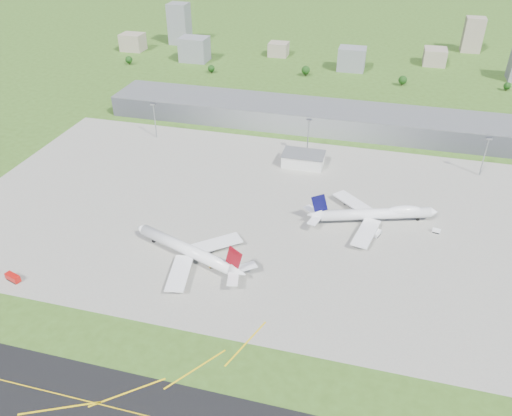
% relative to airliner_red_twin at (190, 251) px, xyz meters
% --- Properties ---
extents(ground, '(1400.00, 1400.00, 0.00)m').
position_rel_airliner_red_twin_xyz_m(ground, '(25.67, 160.65, -5.02)').
color(ground, '#38581B').
rests_on(ground, ground).
extents(apron, '(360.00, 190.00, 0.08)m').
position_rel_airliner_red_twin_xyz_m(apron, '(35.67, 50.65, -4.98)').
color(apron, gray).
rests_on(apron, ground).
extents(terminal, '(300.00, 42.00, 15.00)m').
position_rel_airliner_red_twin_xyz_m(terminal, '(25.67, 175.65, 2.48)').
color(terminal, gray).
rests_on(terminal, ground).
extents(ops_building, '(26.00, 16.00, 8.00)m').
position_rel_airliner_red_twin_xyz_m(ops_building, '(35.67, 110.65, -1.02)').
color(ops_building, silver).
rests_on(ops_building, ground).
extents(mast_west, '(3.50, 2.00, 25.90)m').
position_rel_airliner_red_twin_xyz_m(mast_west, '(-74.33, 125.65, 12.69)').
color(mast_west, gray).
rests_on(mast_west, ground).
extents(mast_center, '(3.50, 2.00, 25.90)m').
position_rel_airliner_red_twin_xyz_m(mast_center, '(35.67, 125.65, 12.69)').
color(mast_center, gray).
rests_on(mast_center, ground).
extents(mast_east, '(3.50, 2.00, 25.90)m').
position_rel_airliner_red_twin_xyz_m(mast_east, '(145.67, 125.65, 12.69)').
color(mast_east, gray).
rests_on(mast_east, ground).
extents(airliner_red_twin, '(66.34, 50.35, 18.83)m').
position_rel_airliner_red_twin_xyz_m(airliner_red_twin, '(0.00, 0.00, 0.00)').
color(airliner_red_twin, white).
rests_on(airliner_red_twin, ground).
extents(airliner_blue_quad, '(69.80, 53.49, 18.72)m').
position_rel_airliner_red_twin_xyz_m(airliner_blue_quad, '(84.94, 55.72, 0.19)').
color(airliner_blue_quad, white).
rests_on(airliner_blue_quad, ground).
extents(fire_truck, '(8.26, 5.03, 3.45)m').
position_rel_airliner_red_twin_xyz_m(fire_truck, '(-73.34, -35.53, -3.30)').
color(fire_truck, '#B8110D').
rests_on(fire_truck, ground).
extents(tug_yellow, '(4.06, 3.15, 1.78)m').
position_rel_airliner_red_twin_xyz_m(tug_yellow, '(12.57, -2.90, -4.09)').
color(tug_yellow, '#E9A80D').
rests_on(tug_yellow, ground).
extents(van_white_near, '(4.34, 6.04, 2.79)m').
position_rel_airliner_red_twin_xyz_m(van_white_near, '(86.86, 42.78, -3.62)').
color(van_white_near, white).
rests_on(van_white_near, ground).
extents(van_white_far, '(4.52, 2.65, 2.24)m').
position_rel_airliner_red_twin_xyz_m(van_white_far, '(116.87, 53.72, -3.88)').
color(van_white_far, white).
rests_on(van_white_far, ground).
extents(bldg_far_w, '(24.00, 20.00, 18.00)m').
position_rel_airliner_red_twin_xyz_m(bldg_far_w, '(-194.33, 330.65, 3.98)').
color(bldg_far_w, gray).
rests_on(bldg_far_w, ground).
extents(bldg_w, '(28.00, 22.00, 24.00)m').
position_rel_airliner_red_twin_xyz_m(bldg_w, '(-114.33, 310.65, 6.98)').
color(bldg_w, slate).
rests_on(bldg_w, ground).
extents(bldg_cw, '(20.00, 18.00, 14.00)m').
position_rel_airliner_red_twin_xyz_m(bldg_cw, '(-34.33, 350.65, 1.98)').
color(bldg_cw, gray).
rests_on(bldg_cw, ground).
extents(bldg_c, '(26.00, 20.00, 22.00)m').
position_rel_airliner_red_twin_xyz_m(bldg_c, '(45.67, 320.65, 5.98)').
color(bldg_c, slate).
rests_on(bldg_c, ground).
extents(bldg_ce, '(22.00, 24.00, 16.00)m').
position_rel_airliner_red_twin_xyz_m(bldg_ce, '(125.67, 360.65, 2.98)').
color(bldg_ce, gray).
rests_on(bldg_ce, ground).
extents(bldg_tall_w, '(22.00, 20.00, 44.00)m').
position_rel_airliner_red_twin_xyz_m(bldg_tall_w, '(-154.33, 370.65, 16.98)').
color(bldg_tall_w, slate).
rests_on(bldg_tall_w, ground).
extents(bldg_tall_e, '(20.00, 18.00, 36.00)m').
position_rel_airliner_red_twin_xyz_m(bldg_tall_e, '(165.67, 420.65, 12.98)').
color(bldg_tall_e, gray).
rests_on(bldg_tall_e, ground).
extents(tree_far_w, '(7.20, 7.20, 8.80)m').
position_rel_airliner_red_twin_xyz_m(tree_far_w, '(-174.33, 280.65, 0.17)').
color(tree_far_w, '#382314').
rests_on(tree_far_w, ground).
extents(tree_w, '(6.75, 6.75, 8.25)m').
position_rel_airliner_red_twin_xyz_m(tree_w, '(-84.33, 275.65, -0.16)').
color(tree_w, '#382314').
rests_on(tree_w, ground).
extents(tree_c, '(8.10, 8.10, 9.90)m').
position_rel_airliner_red_twin_xyz_m(tree_c, '(5.67, 290.65, 0.82)').
color(tree_c, '#382314').
rests_on(tree_c, ground).
extents(tree_e, '(7.65, 7.65, 9.35)m').
position_rel_airliner_red_twin_xyz_m(tree_e, '(95.67, 285.65, 0.49)').
color(tree_e, '#382314').
rests_on(tree_e, ground).
extents(tree_far_e, '(6.30, 6.30, 7.70)m').
position_rel_airliner_red_twin_xyz_m(tree_far_e, '(185.67, 295.65, -0.48)').
color(tree_far_e, '#382314').
rests_on(tree_far_e, ground).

